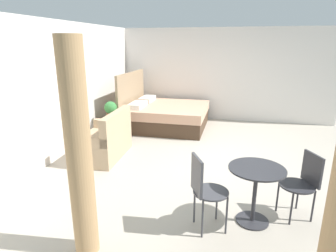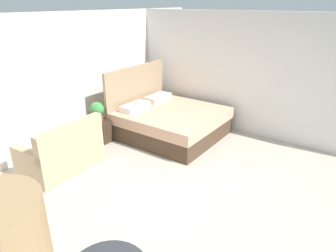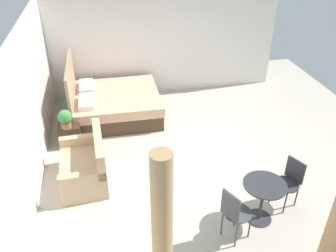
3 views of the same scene
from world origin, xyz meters
name	(u,v)px [view 1 (image 1 of 3)]	position (x,y,z in m)	size (l,w,h in m)	color
ground_plane	(213,159)	(0.00, 0.00, -0.01)	(9.14, 8.93, 0.02)	#B2A899
wall_back	(69,87)	(0.00, 2.96, 1.27)	(9.14, 0.12, 2.55)	silver
wall_right	(225,75)	(3.07, 0.00, 1.27)	(0.12, 5.93, 2.55)	silver
bed	(165,115)	(1.89, 1.44, 0.33)	(1.90, 2.01, 1.41)	#473323
couch	(104,142)	(-0.36, 2.08, 0.30)	(1.32, 0.84, 0.90)	tan
nightstand	(115,126)	(0.90, 2.42, 0.23)	(0.40, 0.44, 0.45)	#38281E
potted_plant	(111,109)	(0.80, 2.45, 0.67)	(0.29, 0.29, 0.40)	#935B3D
vase	(115,112)	(1.02, 2.45, 0.56)	(0.11, 0.11, 0.21)	silver
balcony_table	(255,185)	(-1.89, -0.63, 0.50)	(0.67, 0.67, 0.72)	#2D2D33
cafe_chair_near_window	(204,186)	(-2.18, -0.05, 0.56)	(0.56, 0.56, 0.93)	#3F3F44
cafe_chair_near_couch	(304,180)	(-1.62, -1.22, 0.51)	(0.56, 0.56, 0.84)	#2D2D33
curtain_right	(79,153)	(-2.82, 1.11, 1.11)	(0.25, 0.25, 2.21)	tan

